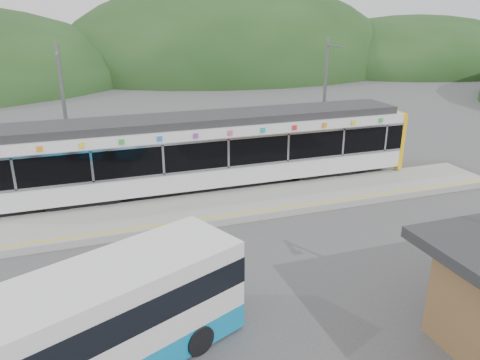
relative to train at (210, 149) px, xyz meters
name	(u,v)px	position (x,y,z in m)	size (l,w,h in m)	color
ground	(266,239)	(0.58, -6.00, -2.06)	(120.00, 120.00, 0.00)	#4C4C4F
hills	(337,179)	(6.76, -0.71, -2.06)	(146.00, 149.00, 26.00)	#1E3D19
platform	(239,205)	(0.58, -2.70, -1.91)	(26.00, 3.20, 0.30)	#9E9E99
yellow_line	(249,212)	(0.58, -4.00, -1.76)	(26.00, 0.10, 0.01)	yellow
train	(210,149)	(0.00, 0.00, 0.00)	(20.44, 3.01, 3.74)	black
catenary_mast_west	(65,116)	(-6.42, 2.56, 1.58)	(0.18, 1.80, 7.00)	slate
catenary_mast_east	(325,99)	(7.58, 2.56, 1.58)	(0.18, 1.80, 7.00)	slate
bus	(45,352)	(-7.05, -11.78, -0.76)	(9.99, 6.07, 2.70)	#0C82BE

